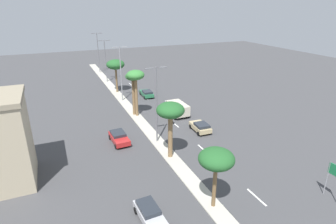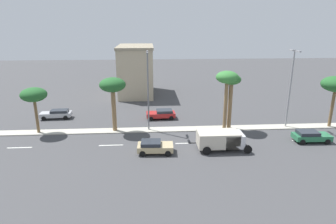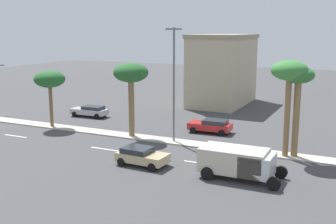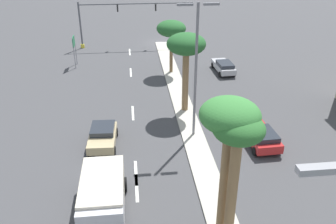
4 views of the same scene
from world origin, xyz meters
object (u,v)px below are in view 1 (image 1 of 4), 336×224
Objects in this scene: palm_tree_rear at (170,112)px; street_lamp_outboard at (98,50)px; directional_road_sign at (336,175)px; sedan_green_near at (147,93)px; sedan_tan_mid at (201,127)px; sedan_red_far at (119,137)px; palm_tree_left at (133,80)px; street_lamp_trailing at (121,70)px; palm_tree_far at (216,160)px; street_lamp_rear at (105,58)px; palm_tree_trailing at (115,65)px; sedan_silver_right at (150,214)px; street_lamp_near at (156,100)px; palm_tree_front at (136,77)px; box_truck at (176,107)px.

street_lamp_outboard reaches higher than palm_tree_rear.
sedan_green_near is at bearing 99.21° from directional_road_sign.
sedan_tan_mid is 11.99m from sedan_red_far.
street_lamp_trailing is (-0.03, 7.93, 0.06)m from palm_tree_left.
palm_tree_far is at bearing -115.26° from sedan_tan_mid.
street_lamp_rear is at bearing 81.15° from sedan_red_far.
palm_tree_far is 0.85× the size of palm_tree_trailing.
directional_road_sign is 0.84× the size of sedan_red_far.
sedan_tan_mid is 0.88× the size of sedan_silver_right.
street_lamp_near is (-0.41, -24.68, 0.21)m from palm_tree_trailing.
palm_tree_left is 1.69× the size of sedan_red_far.
street_lamp_trailing is at bearing -90.67° from street_lamp_outboard.
sedan_red_far is (-5.11, -8.21, -5.96)m from palm_tree_front.
directional_road_sign is 0.62× the size of palm_tree_far.
street_lamp_near is 18.71m from street_lamp_trailing.
palm_tree_front reaches higher than palm_tree_left.
directional_road_sign is 17.72m from sedan_silver_right.
street_lamp_near is (-0.05, -10.78, 0.02)m from palm_tree_left.
palm_tree_rear is at bearing -89.72° from street_lamp_near.
box_truck is (6.69, 12.66, -4.73)m from palm_tree_rear.
palm_tree_left reaches higher than directional_road_sign.
street_lamp_trailing is at bearing -173.16° from sedan_green_near.
directional_road_sign reaches higher than box_truck.
directional_road_sign is 0.37× the size of street_lamp_rear.
street_lamp_near reaches higher than box_truck.
street_lamp_trailing is at bearing 90.18° from palm_tree_left.
street_lamp_rear is (0.16, 33.84, -0.23)m from street_lamp_near.
palm_tree_rear reaches higher than palm_tree_trailing.
street_lamp_near is 2.38× the size of sedan_green_near.
palm_tree_left is (-11.18, 28.49, 3.43)m from directional_road_sign.
palm_tree_rear is 0.67× the size of street_lamp_outboard.
sedan_green_near is at bearing 77.68° from palm_tree_rear.
sedan_tan_mid is at bearing -74.46° from palm_tree_trailing.
directional_road_sign is at bearing -57.63° from street_lamp_near.
palm_tree_front is at bearing 111.45° from directional_road_sign.
street_lamp_trailing reaches higher than directional_road_sign.
palm_tree_far is 0.84× the size of palm_tree_rear.
box_truck is (-0.40, 7.62, 0.49)m from sedan_tan_mid.
sedan_silver_right is at bearing -119.96° from box_truck.
palm_tree_left is at bearing 89.91° from palm_tree_rear.
sedan_red_far is 1.00× the size of sedan_green_near.
palm_tree_trailing is 9.17m from street_lamp_rear.
palm_tree_front is 14.59m from palm_tree_trailing.
palm_tree_left is 0.69× the size of street_lamp_outboard.
palm_tree_far is 38.94m from palm_tree_trailing.
box_truck is (11.52, 6.31, 0.49)m from sedan_red_far.
directional_road_sign is 37.58m from sedan_green_near.
palm_tree_left is 1.25× the size of box_truck.
sedan_tan_mid is 0.68× the size of box_truck.
sedan_tan_mid is at bearing -84.24° from sedan_green_near.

